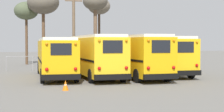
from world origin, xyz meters
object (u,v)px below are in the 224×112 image
Objects in this scene: bare_tree_2 at (95,3)px; school_bus_3 at (160,54)px; school_bus_0 at (55,56)px; traffic_cone at (65,85)px; school_bus_2 at (133,55)px; utility_pole at (74,29)px; bare_tree_0 at (43,3)px; bare_tree_3 at (99,7)px; school_bus_1 at (95,55)px; bare_tree_1 at (26,12)px.

school_bus_3 is at bearing -76.88° from bare_tree_2.
school_bus_0 reaches higher than traffic_cone.
traffic_cone is (-6.01, -6.34, -1.49)m from school_bus_2.
school_bus_2 is at bearing -10.99° from school_bus_0.
bare_tree_2 is at bearing 90.15° from school_bus_2.
bare_tree_2 is (3.24, 4.68, 3.26)m from utility_pole.
school_bus_2 is 18.20× the size of traffic_cone.
school_bus_3 reaches higher than traffic_cone.
bare_tree_0 reaches higher than utility_pole.
bare_tree_3 reaches higher than school_bus_2.
school_bus_0 is 1.06× the size of school_bus_1.
school_bus_0 is 15.69m from bare_tree_2.
school_bus_2 is 10.63m from utility_pole.
utility_pole is (2.65, 8.67, 2.48)m from school_bus_0.
traffic_cone is at bearing -90.63° from school_bus_0.
bare_tree_1 is at bearing 96.80° from school_bus_0.
school_bus_2 is (2.97, -0.20, 0.01)m from school_bus_1.
bare_tree_1 is (-5.03, 18.29, 4.84)m from school_bus_1.
bare_tree_3 is (-1.83, 16.16, 5.58)m from school_bus_3.
bare_tree_1 is 25.70m from traffic_cone.
bare_tree_1 reaches higher than school_bus_2.
school_bus_2 is 15.56m from bare_tree_2.
school_bus_3 is (2.96, 1.63, -0.03)m from school_bus_2.
school_bus_0 is 1.29× the size of utility_pole.
school_bus_3 is at bearing -52.70° from utility_pole.
traffic_cone is (-5.98, -20.85, -7.13)m from bare_tree_2.
bare_tree_3 is (1.17, 3.28, -0.10)m from bare_tree_2.
school_bus_0 is at bearing 89.37° from traffic_cone.
bare_tree_0 reaches higher than school_bus_2.
bare_tree_3 is (7.15, 1.04, -0.21)m from bare_tree_0.
school_bus_2 is 20.71m from bare_tree_1.
school_bus_0 is 18.93m from bare_tree_3.
bare_tree_2 is at bearing 103.12° from school_bus_3.
utility_pole reaches higher than school_bus_3.
bare_tree_1 is at bearing 138.73° from bare_tree_0.
bare_tree_3 reaches higher than school_bus_1.
school_bus_2 reaches higher than traffic_cone.
traffic_cone is at bearing -133.47° from school_bus_2.
school_bus_1 is 15.66m from bare_tree_2.
school_bus_3 is 17.19m from bare_tree_3.
bare_tree_2 is (7.96, -3.98, 0.82)m from bare_tree_1.
bare_tree_0 reaches higher than bare_tree_3.
traffic_cone is (-0.08, -7.50, -1.38)m from school_bus_0.
utility_pole is (-0.31, 9.63, 2.39)m from school_bus_1.
bare_tree_0 is (-8.98, 15.12, 5.79)m from school_bus_3.
traffic_cone is at bearing -99.60° from utility_pole.
school_bus_2 is at bearing -66.60° from bare_tree_1.
utility_pole is 1.02× the size of bare_tree_1.
bare_tree_3 is (1.14, 17.78, 5.55)m from school_bus_2.
bare_tree_3 is (4.10, 17.58, 5.56)m from school_bus_1.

